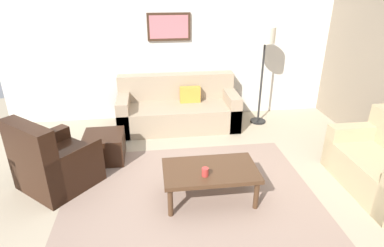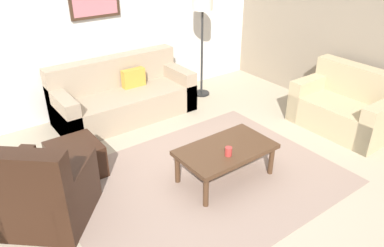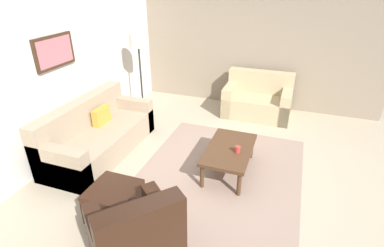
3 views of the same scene
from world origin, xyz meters
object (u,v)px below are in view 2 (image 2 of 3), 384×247
(couch_loveseat, at_px, (347,108))
(coffee_table, at_px, (226,152))
(ottoman, at_px, (76,159))
(framed_artwork, at_px, (95,1))
(armchair_leather, at_px, (43,197))
(cup, at_px, (228,151))
(couch_main, at_px, (122,97))
(lamp_standing, at_px, (202,12))

(couch_loveseat, relative_size, coffee_table, 1.22)
(couch_loveseat, xyz_separation_m, coffee_table, (-2.24, 0.09, 0.06))
(ottoman, xyz_separation_m, framed_artwork, (1.08, 1.51, 1.47))
(couch_loveseat, bearing_deg, armchair_leather, 172.13)
(couch_loveseat, relative_size, framed_artwork, 1.79)
(framed_artwork, bearing_deg, armchair_leather, -127.46)
(couch_loveseat, height_order, ottoman, couch_loveseat)
(armchair_leather, height_order, cup, armchair_leather)
(couch_main, distance_m, cup, 2.34)
(ottoman, xyz_separation_m, coffee_table, (1.35, -1.10, 0.16))
(ottoman, bearing_deg, couch_loveseat, -18.34)
(cup, bearing_deg, ottoman, 135.67)
(couch_loveseat, bearing_deg, lamp_standing, 113.12)
(lamp_standing, bearing_deg, armchair_leather, -153.04)
(ottoman, height_order, coffee_table, coffee_table)
(framed_artwork, bearing_deg, couch_loveseat, -47.02)
(couch_loveseat, relative_size, lamp_standing, 0.78)
(couch_main, xyz_separation_m, ottoman, (-1.17, -1.10, -0.10))
(ottoman, distance_m, lamp_standing, 3.08)
(coffee_table, height_order, framed_artwork, framed_artwork)
(couch_loveseat, xyz_separation_m, ottoman, (-3.59, 1.19, -0.10))
(couch_loveseat, distance_m, cup, 2.33)
(couch_main, height_order, coffee_table, couch_main)
(ottoman, distance_m, framed_artwork, 2.37)
(ottoman, xyz_separation_m, lamp_standing, (2.65, 1.01, 1.21))
(couch_loveseat, relative_size, armchair_leather, 1.19)
(couch_loveseat, height_order, framed_artwork, framed_artwork)
(cup, distance_m, framed_artwork, 3.01)
(couch_main, height_order, armchair_leather, armchair_leather)
(armchair_leather, height_order, framed_artwork, framed_artwork)
(ottoman, bearing_deg, cup, -44.33)
(coffee_table, distance_m, framed_artwork, 2.94)
(couch_loveseat, distance_m, lamp_standing, 2.64)
(couch_loveseat, distance_m, framed_artwork, 3.93)
(cup, xyz_separation_m, framed_artwork, (-0.19, 2.75, 1.21))
(armchair_leather, relative_size, ottoman, 2.02)
(cup, bearing_deg, couch_main, 92.35)
(armchair_leather, bearing_deg, couch_loveseat, -7.87)
(armchair_leather, height_order, coffee_table, armchair_leather)
(coffee_table, relative_size, cup, 11.09)
(coffee_table, xyz_separation_m, lamp_standing, (1.30, 2.11, 1.05))
(armchair_leather, relative_size, cup, 11.38)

